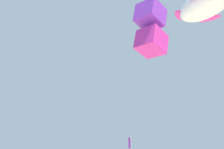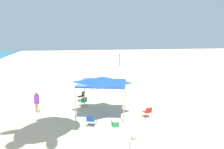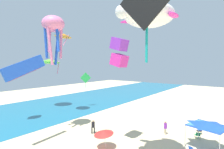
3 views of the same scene
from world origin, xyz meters
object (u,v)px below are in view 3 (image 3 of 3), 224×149
at_px(kite_diamond_green, 86,78).
at_px(kite_delta_orange, 63,35).
at_px(kite_box_purple, 119,52).
at_px(folding_chair_near_cooler, 192,149).
at_px(kite_delta_lime, 50,61).
at_px(beach_umbrella, 104,132).
at_px(canopy_tent, 208,124).
at_px(folding_chair_right_of_tent, 200,130).
at_px(folding_chair_facing_ocean, 198,135).
at_px(person_watching_sky, 93,126).
at_px(kite_octopus_pink, 53,26).
at_px(kite_diamond_black, 147,0).
at_px(person_far_stroller, 165,127).
at_px(kite_parafoil_blue, 25,68).
at_px(kite_turtle_white, 148,16).

bearing_deg(kite_diamond_green, kite_delta_orange, -135.14).
height_order(kite_delta_orange, kite_box_purple, kite_delta_orange).
bearing_deg(kite_box_purple, folding_chair_near_cooler, 115.68).
bearing_deg(kite_delta_lime, beach_umbrella, 118.72).
xyz_separation_m(canopy_tent, kite_box_purple, (-5.05, 7.83, 7.56)).
bearing_deg(folding_chair_near_cooler, folding_chair_right_of_tent, -63.30).
bearing_deg(kite_delta_orange, kite_delta_lime, 2.33).
xyz_separation_m(folding_chair_facing_ocean, folding_chair_right_of_tent, (1.71, 0.09, 0.00)).
bearing_deg(person_watching_sky, canopy_tent, -28.16).
distance_m(kite_octopus_pink, kite_diamond_green, 15.98).
xyz_separation_m(canopy_tent, folding_chair_facing_ocean, (2.10, 1.37, -2.15)).
distance_m(folding_chair_facing_ocean, kite_diamond_black, 18.30).
bearing_deg(kite_box_purple, kite_octopus_pink, -73.56).
distance_m(folding_chair_near_cooler, kite_delta_orange, 25.81).
relative_size(folding_chair_right_of_tent, kite_delta_orange, 0.22).
xyz_separation_m(folding_chair_facing_ocean, kite_box_purple, (-7.15, 6.46, 9.71)).
bearing_deg(kite_diamond_green, kite_octopus_pink, -111.82).
distance_m(beach_umbrella, person_watching_sky, 4.37).
bearing_deg(kite_delta_orange, kite_box_purple, 178.79).
relative_size(canopy_tent, folding_chair_near_cooler, 4.96).
height_order(person_far_stroller, kite_diamond_green, kite_diamond_green).
distance_m(kite_parafoil_blue, kite_turtle_white, 13.39).
relative_size(folding_chair_near_cooler, kite_parafoil_blue, 0.17).
height_order(kite_diamond_black, kite_box_purple, kite_diamond_black).
xyz_separation_m(kite_delta_orange, kite_diamond_green, (5.97, 0.67, -8.05)).
distance_m(kite_turtle_white, kite_box_purple, 5.41).
bearing_deg(folding_chair_near_cooler, beach_umbrella, 52.64).
height_order(folding_chair_facing_ocean, kite_box_purple, kite_box_purple).
distance_m(person_far_stroller, kite_turtle_white, 14.41).
height_order(beach_umbrella, kite_delta_lime, kite_delta_lime).
relative_size(folding_chair_right_of_tent, person_watching_sky, 0.46).
bearing_deg(folding_chair_facing_ocean, canopy_tent, 96.98).
relative_size(person_far_stroller, kite_diamond_green, 0.52).
xyz_separation_m(kite_parafoil_blue, kite_box_purple, (6.48, -7.53, 1.64)).
height_order(kite_box_purple, kite_diamond_green, kite_box_purple).
xyz_separation_m(beach_umbrella, kite_octopus_pink, (-0.48, 7.95, 11.97)).
height_order(beach_umbrella, kite_parafoil_blue, kite_parafoil_blue).
bearing_deg(folding_chair_right_of_tent, person_watching_sky, -77.34).
distance_m(person_far_stroller, kite_delta_orange, 22.33).
relative_size(kite_parafoil_blue, kite_turtle_white, 0.84).
relative_size(folding_chair_facing_ocean, kite_diamond_black, 0.15).
distance_m(beach_umbrella, kite_parafoil_blue, 10.70).
bearing_deg(canopy_tent, kite_octopus_pink, 113.26).
distance_m(person_watching_sky, person_far_stroller, 9.22).
distance_m(folding_chair_right_of_tent, kite_diamond_green, 22.84).
relative_size(kite_octopus_pink, kite_diamond_green, 1.94).
bearing_deg(kite_octopus_pink, kite_diamond_black, 164.19).
bearing_deg(folding_chair_facing_ocean, kite_turtle_white, 50.30).
xyz_separation_m(kite_diamond_green, kite_delta_lime, (-4.68, 5.57, 3.63)).
xyz_separation_m(folding_chair_near_cooler, kite_delta_orange, (1.26, 21.90, 13.61)).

